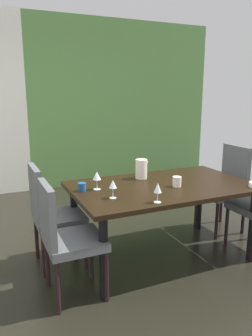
{
  "coord_description": "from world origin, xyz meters",
  "views": [
    {
      "loc": [
        -1.16,
        -2.65,
        1.6
      ],
      "look_at": [
        0.15,
        0.27,
        0.85
      ],
      "focal_mm": 35.0,
      "sensor_mm": 36.0,
      "label": 1
    }
  ],
  "objects_px": {
    "chair_left_near": "(65,234)",
    "cup_east": "(177,182)",
    "chair_left_far": "(50,211)",
    "dining_table": "(162,193)",
    "pitcher_center": "(141,169)",
    "cup_near_shelf": "(82,187)",
    "wine_glass_south": "(113,185)",
    "wine_glass_west": "(97,176)",
    "chair_right_far": "(227,184)",
    "wine_glass_rear": "(158,188)"
  },
  "relations": [
    {
      "from": "wine_glass_rear",
      "to": "cup_east",
      "type": "relative_size",
      "value": 1.7
    },
    {
      "from": "wine_glass_rear",
      "to": "pitcher_center",
      "type": "relative_size",
      "value": 0.82
    },
    {
      "from": "chair_left_near",
      "to": "pitcher_center",
      "type": "relative_size",
      "value": 4.75
    },
    {
      "from": "cup_near_shelf",
      "to": "dining_table",
      "type": "bearing_deg",
      "value": -8.84
    },
    {
      "from": "chair_left_far",
      "to": "cup_near_shelf",
      "type": "xyz_separation_m",
      "value": [
        0.26,
        -0.15,
        0.24
      ]
    },
    {
      "from": "wine_glass_rear",
      "to": "wine_glass_west",
      "type": "distance_m",
      "value": 0.62
    },
    {
      "from": "wine_glass_south",
      "to": "pitcher_center",
      "type": "xyz_separation_m",
      "value": [
        0.5,
        0.48,
        -0.02
      ]
    },
    {
      "from": "dining_table",
      "to": "wine_glass_west",
      "type": "xyz_separation_m",
      "value": [
        -0.62,
        0.11,
        0.2
      ]
    },
    {
      "from": "chair_right_far",
      "to": "pitcher_center",
      "type": "distance_m",
      "value": 1.14
    },
    {
      "from": "pitcher_center",
      "to": "wine_glass_rear",
      "type": "bearing_deg",
      "value": -106.97
    },
    {
      "from": "wine_glass_west",
      "to": "pitcher_center",
      "type": "relative_size",
      "value": 0.84
    },
    {
      "from": "wine_glass_west",
      "to": "wine_glass_rear",
      "type": "bearing_deg",
      "value": -59.04
    },
    {
      "from": "dining_table",
      "to": "wine_glass_rear",
      "type": "relative_size",
      "value": 10.56
    },
    {
      "from": "chair_left_near",
      "to": "wine_glass_south",
      "type": "xyz_separation_m",
      "value": [
        0.44,
        0.09,
        0.32
      ]
    },
    {
      "from": "chair_left_far",
      "to": "chair_right_far",
      "type": "xyz_separation_m",
      "value": [
        2.04,
        0.0,
        0.01
      ]
    },
    {
      "from": "cup_east",
      "to": "cup_near_shelf",
      "type": "distance_m",
      "value": 0.88
    },
    {
      "from": "wine_glass_rear",
      "to": "wine_glass_south",
      "type": "distance_m",
      "value": 0.37
    },
    {
      "from": "chair_left_far",
      "to": "cup_east",
      "type": "relative_size",
      "value": 10.09
    },
    {
      "from": "chair_right_far",
      "to": "dining_table",
      "type": "bearing_deg",
      "value": 104.79
    },
    {
      "from": "chair_right_far",
      "to": "wine_glass_rear",
      "type": "relative_size",
      "value": 6.14
    },
    {
      "from": "wine_glass_west",
      "to": "cup_near_shelf",
      "type": "bearing_deg",
      "value": 175.38
    },
    {
      "from": "dining_table",
      "to": "wine_glass_west",
      "type": "height_order",
      "value": "wine_glass_west"
    },
    {
      "from": "chair_left_far",
      "to": "wine_glass_rear",
      "type": "bearing_deg",
      "value": 45.87
    },
    {
      "from": "chair_left_far",
      "to": "cup_near_shelf",
      "type": "height_order",
      "value": "chair_left_far"
    },
    {
      "from": "cup_near_shelf",
      "to": "chair_right_far",
      "type": "bearing_deg",
      "value": 4.9
    },
    {
      "from": "dining_table",
      "to": "wine_glass_south",
      "type": "xyz_separation_m",
      "value": [
        -0.58,
        -0.18,
        0.19
      ]
    },
    {
      "from": "chair_left_near",
      "to": "cup_near_shelf",
      "type": "relative_size",
      "value": 12.76
    },
    {
      "from": "wine_glass_rear",
      "to": "cup_near_shelf",
      "type": "distance_m",
      "value": 0.72
    },
    {
      "from": "cup_near_shelf",
      "to": "pitcher_center",
      "type": "bearing_deg",
      "value": 14.49
    },
    {
      "from": "wine_glass_west",
      "to": "wine_glass_south",
      "type": "height_order",
      "value": "wine_glass_west"
    },
    {
      "from": "chair_left_far",
      "to": "dining_table",
      "type": "bearing_deg",
      "value": 75.16
    },
    {
      "from": "dining_table",
      "to": "chair_left_near",
      "type": "distance_m",
      "value": 1.06
    },
    {
      "from": "chair_right_far",
      "to": "cup_east",
      "type": "height_order",
      "value": "chair_right_far"
    },
    {
      "from": "dining_table",
      "to": "wine_glass_rear",
      "type": "height_order",
      "value": "wine_glass_rear"
    },
    {
      "from": "wine_glass_rear",
      "to": "wine_glass_west",
      "type": "xyz_separation_m",
      "value": [
        -0.32,
        0.54,
        0.01
      ]
    },
    {
      "from": "wine_glass_rear",
      "to": "cup_near_shelf",
      "type": "height_order",
      "value": "wine_glass_rear"
    },
    {
      "from": "cup_east",
      "to": "pitcher_center",
      "type": "bearing_deg",
      "value": 112.63
    },
    {
      "from": "chair_right_far",
      "to": "pitcher_center",
      "type": "relative_size",
      "value": 5.0
    },
    {
      "from": "chair_right_far",
      "to": "wine_glass_west",
      "type": "relative_size",
      "value": 5.99
    },
    {
      "from": "cup_east",
      "to": "wine_glass_west",
      "type": "bearing_deg",
      "value": 163.15
    },
    {
      "from": "chair_left_far",
      "to": "cup_near_shelf",
      "type": "bearing_deg",
      "value": 59.92
    },
    {
      "from": "chair_left_far",
      "to": "wine_glass_rear",
      "type": "relative_size",
      "value": 5.93
    },
    {
      "from": "chair_right_far",
      "to": "cup_east",
      "type": "xyz_separation_m",
      "value": [
        -0.93,
        -0.38,
        0.24
      ]
    },
    {
      "from": "dining_table",
      "to": "cup_near_shelf",
      "type": "relative_size",
      "value": 23.14
    },
    {
      "from": "wine_glass_rear",
      "to": "pitcher_center",
      "type": "distance_m",
      "value": 0.76
    },
    {
      "from": "wine_glass_west",
      "to": "pitcher_center",
      "type": "height_order",
      "value": "pitcher_center"
    },
    {
      "from": "dining_table",
      "to": "chair_left_far",
      "type": "distance_m",
      "value": 1.06
    },
    {
      "from": "pitcher_center",
      "to": "cup_near_shelf",
      "type": "bearing_deg",
      "value": -165.51
    },
    {
      "from": "chair_left_near",
      "to": "cup_east",
      "type": "xyz_separation_m",
      "value": [
        1.11,
        0.16,
        0.25
      ]
    },
    {
      "from": "chair_left_far",
      "to": "wine_glass_south",
      "type": "relative_size",
      "value": 6.2
    }
  ]
}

